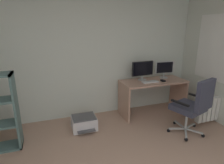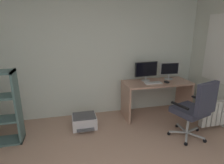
# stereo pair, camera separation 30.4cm
# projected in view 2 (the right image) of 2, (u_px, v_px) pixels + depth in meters

# --- Properties ---
(wall_back) EXTENTS (4.86, 0.10, 2.71)m
(wall_back) POSITION_uv_depth(u_px,v_px,m) (85.00, 51.00, 3.76)
(wall_back) COLOR silver
(wall_back) RESTS_ON ground
(desk) EXTENTS (1.37, 0.60, 0.74)m
(desk) POSITION_uv_depth(u_px,v_px,m) (156.00, 91.00, 3.91)
(desk) COLOR tan
(desk) RESTS_ON ground
(monitor_main) EXTENTS (0.50, 0.18, 0.40)m
(monitor_main) POSITION_uv_depth(u_px,v_px,m) (146.00, 70.00, 3.86)
(monitor_main) COLOR #B2B5B7
(monitor_main) RESTS_ON desk
(monitor_secondary) EXTENTS (0.41, 0.18, 0.36)m
(monitor_secondary) POSITION_uv_depth(u_px,v_px,m) (169.00, 69.00, 3.98)
(monitor_secondary) COLOR #B2B5B7
(monitor_secondary) RESTS_ON desk
(keyboard) EXTENTS (0.34, 0.13, 0.02)m
(keyboard) POSITION_uv_depth(u_px,v_px,m) (153.00, 83.00, 3.73)
(keyboard) COLOR silver
(keyboard) RESTS_ON desk
(computer_mouse) EXTENTS (0.07, 0.11, 0.03)m
(computer_mouse) POSITION_uv_depth(u_px,v_px,m) (167.00, 82.00, 3.77)
(computer_mouse) COLOR black
(computer_mouse) RESTS_ON desk
(office_chair) EXTENTS (0.64, 0.68, 1.04)m
(office_chair) POSITION_uv_depth(u_px,v_px,m) (195.00, 108.00, 3.02)
(office_chair) COLOR #B7BABC
(office_chair) RESTS_ON ground
(printer) EXTENTS (0.45, 0.45, 0.25)m
(printer) POSITION_uv_depth(u_px,v_px,m) (84.00, 121.00, 3.51)
(printer) COLOR silver
(printer) RESTS_ON ground
(radiator) EXTENTS (0.78, 0.10, 0.47)m
(radiator) POSITION_uv_depth(u_px,v_px,m) (220.00, 113.00, 3.47)
(radiator) COLOR white
(radiator) RESTS_ON ground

